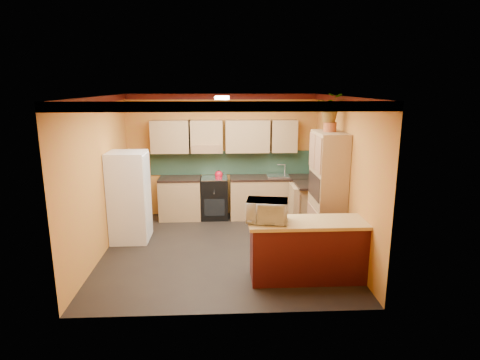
# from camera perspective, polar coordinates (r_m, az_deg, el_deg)

# --- Properties ---
(room_shell) EXTENTS (4.24, 4.24, 2.72)m
(room_shell) POSITION_cam_1_polar(r_m,az_deg,el_deg) (7.07, -2.35, 6.90)
(room_shell) COLOR black
(room_shell) RESTS_ON ground
(base_cabinets_back) EXTENTS (3.65, 0.60, 0.88)m
(base_cabinets_back) POSITION_cam_1_polar(r_m,az_deg,el_deg) (8.90, 0.39, -2.58)
(base_cabinets_back) COLOR tan
(base_cabinets_back) RESTS_ON ground
(countertop_back) EXTENTS (3.65, 0.62, 0.04)m
(countertop_back) POSITION_cam_1_polar(r_m,az_deg,el_deg) (8.78, 0.40, 0.31)
(countertop_back) COLOR black
(countertop_back) RESTS_ON base_cabinets_back
(stove) EXTENTS (0.58, 0.58, 0.91)m
(stove) POSITION_cam_1_polar(r_m,az_deg,el_deg) (8.88, -3.64, -2.53)
(stove) COLOR black
(stove) RESTS_ON ground
(kettle) EXTENTS (0.22, 0.22, 0.18)m
(kettle) POSITION_cam_1_polar(r_m,az_deg,el_deg) (8.70, -3.04, 0.84)
(kettle) COLOR #A90B1D
(kettle) RESTS_ON stove
(sink) EXTENTS (0.48, 0.40, 0.03)m
(sink) POSITION_cam_1_polar(r_m,az_deg,el_deg) (8.85, 5.41, 0.58)
(sink) COLOR silver
(sink) RESTS_ON countertop_back
(base_cabinets_right) EXTENTS (0.60, 0.80, 0.88)m
(base_cabinets_right) POSITION_cam_1_polar(r_m,az_deg,el_deg) (8.43, 9.91, -3.68)
(base_cabinets_right) COLOR tan
(base_cabinets_right) RESTS_ON ground
(countertop_right) EXTENTS (0.62, 0.80, 0.04)m
(countertop_right) POSITION_cam_1_polar(r_m,az_deg,el_deg) (8.31, 10.04, -0.65)
(countertop_right) COLOR black
(countertop_right) RESTS_ON base_cabinets_right
(fridge) EXTENTS (0.68, 0.66, 1.70)m
(fridge) POSITION_cam_1_polar(r_m,az_deg,el_deg) (7.75, -15.49, -2.34)
(fridge) COLOR white
(fridge) RESTS_ON ground
(pantry) EXTENTS (0.48, 0.90, 2.10)m
(pantry) POSITION_cam_1_polar(r_m,az_deg,el_deg) (7.27, 12.32, -1.55)
(pantry) COLOR tan
(pantry) RESTS_ON ground
(fern_pot) EXTENTS (0.22, 0.22, 0.16)m
(fern_pot) POSITION_cam_1_polar(r_m,az_deg,el_deg) (7.12, 12.67, 7.38)
(fern_pot) COLOR brown
(fern_pot) RESTS_ON pantry
(fern) EXTENTS (0.53, 0.50, 0.49)m
(fern) POSITION_cam_1_polar(r_m,az_deg,el_deg) (7.10, 12.80, 9.98)
(fern) COLOR tan
(fern) RESTS_ON fern_pot
(breakfast_bar) EXTENTS (1.80, 0.55, 0.88)m
(breakfast_bar) POSITION_cam_1_polar(r_m,az_deg,el_deg) (6.21, 10.05, -10.00)
(breakfast_bar) COLOR #43110F
(breakfast_bar) RESTS_ON ground
(bar_top) EXTENTS (1.90, 0.65, 0.05)m
(bar_top) POSITION_cam_1_polar(r_m,az_deg,el_deg) (6.05, 10.23, -5.95)
(bar_top) COLOR tan
(bar_top) RESTS_ON breakfast_bar
(microwave) EXTENTS (0.65, 0.50, 0.33)m
(microwave) POSITION_cam_1_polar(r_m,az_deg,el_deg) (5.87, 3.86, -4.40)
(microwave) COLOR white
(microwave) RESTS_ON bar_top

